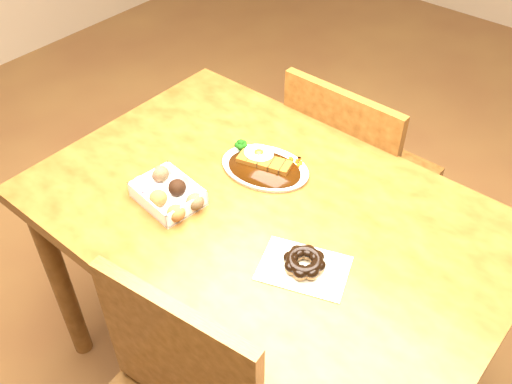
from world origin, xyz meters
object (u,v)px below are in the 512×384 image
Objects in this scene: table at (267,237)px; pon_de_ring at (304,263)px; katsu_curry_plate at (264,165)px; chair_far at (353,176)px; donut_box at (168,193)px.

pon_de_ring reaches higher than table.
katsu_curry_plate is 0.36m from pon_de_ring.
chair_far is 0.75m from donut_box.
donut_box is 0.40m from pon_de_ring.
katsu_curry_plate is (-0.05, -0.42, 0.28)m from chair_far.
chair_far is 0.51m from katsu_curry_plate.
katsu_curry_plate is at bearing 132.88° from table.
donut_box is at bearing -174.42° from pon_de_ring.
chair_far is at bearing 96.08° from table.
chair_far reaches higher than table.
katsu_curry_plate is at bearing 67.24° from donut_box.
chair_far reaches higher than pon_de_ring.
chair_far reaches higher than katsu_curry_plate.
table is at bearing -47.12° from katsu_curry_plate.
table is at bearing 152.17° from pon_de_ring.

